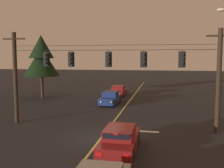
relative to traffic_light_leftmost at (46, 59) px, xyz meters
The scene contains 13 objects.
ground_plane 7.47m from the traffic_light_leftmost, 28.96° to the right, with size 180.00×180.00×0.00m, color black.
lane_centre_stripe 9.21m from the traffic_light_leftmost, 51.02° to the left, with size 0.14×60.00×0.01m, color #D1C64C.
stop_bar_paint 8.42m from the traffic_light_leftmost, ahead, with size 3.40×0.36×0.01m, color silver.
signal_span_assembly 5.05m from the traffic_light_leftmost, ahead, with size 16.71×0.32×7.04m.
traffic_light_leftmost is the anchor object (origin of this frame).
traffic_light_left_inner 1.95m from the traffic_light_leftmost, ahead, with size 0.48×0.41×1.22m.
traffic_light_centre 4.79m from the traffic_light_leftmost, ahead, with size 0.48×0.41×1.22m.
traffic_light_right_inner 7.31m from the traffic_light_leftmost, ahead, with size 0.48×0.41×1.22m.
traffic_light_rightmost 9.93m from the traffic_light_leftmost, ahead, with size 0.48×0.41×1.22m.
car_waiting_near_lane 9.10m from the traffic_light_leftmost, 36.52° to the right, with size 1.80×4.33×1.39m.
car_oncoming_lead 10.87m from the traffic_light_leftmost, 72.26° to the left, with size 1.80×4.42×1.39m.
car_oncoming_trailing 16.32m from the traffic_light_leftmost, 79.39° to the left, with size 1.80×4.42×1.39m.
tree_verge_near 13.55m from the traffic_light_leftmost, 117.57° to the left, with size 4.46×4.46×7.92m.
Camera 1 is at (3.75, -15.55, 5.10)m, focal length 41.59 mm.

